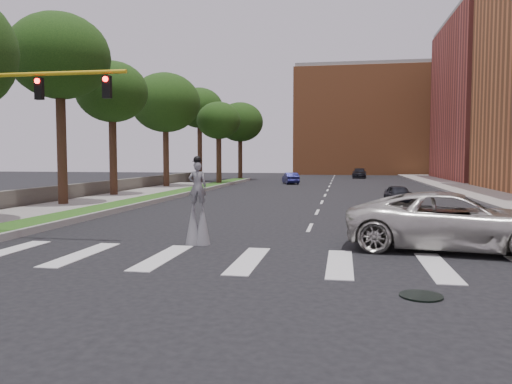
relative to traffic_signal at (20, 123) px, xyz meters
name	(u,v)px	position (x,y,z in m)	size (l,w,h in m)	color
ground_plane	(290,270)	(9.78, -3.00, -4.15)	(160.00, 160.00, 0.00)	black
grass_median	(155,198)	(-1.72, 17.00, -4.03)	(2.00, 60.00, 0.25)	#255317
median_curb	(170,198)	(-0.67, 17.00, -4.01)	(0.20, 60.00, 0.28)	gray
sidewalk_left	(26,214)	(-4.72, 7.00, -4.06)	(4.00, 60.00, 0.18)	gray
sidewalk_right	(502,197)	(22.28, 22.00, -4.06)	(5.00, 90.00, 0.18)	gray
stone_wall	(96,189)	(-7.22, 19.00, -3.60)	(0.50, 56.00, 1.10)	#524E46
manhole	(421,296)	(12.78, -5.00, -4.13)	(0.90, 0.90, 0.04)	black
building_backdrop	(370,123)	(15.78, 75.00, 4.85)	(26.00, 14.00, 18.00)	#C26F3C
traffic_signal	(20,123)	(0.00, 0.00, 0.00)	(5.30, 0.23, 6.20)	black
stilt_performer	(198,210)	(6.32, 0.29, -2.99)	(0.84, 0.57, 2.99)	#382216
suv_crossing	(454,221)	(14.60, 0.70, -3.23)	(3.06, 6.65, 1.85)	beige
car_near	(399,194)	(14.62, 16.78, -3.56)	(1.39, 3.46, 1.18)	black
car_mid	(291,178)	(5.42, 39.11, -3.52)	(1.33, 3.82, 1.26)	#16174F
car_far	(359,173)	(13.41, 56.10, -3.46)	(1.92, 4.72, 1.37)	black
tree_2	(59,57)	(-5.30, 11.38, 4.63)	(5.86, 5.86, 11.34)	#382216
tree_3	(112,93)	(-5.65, 18.77, 3.52)	(5.24, 5.24, 9.97)	#382216
tree_4	(165,103)	(-5.58, 29.78, 3.93)	(6.60, 6.60, 10.93)	#382216
tree_5	(200,109)	(-5.83, 42.08, 4.59)	(5.62, 5.62, 11.21)	#382216
tree_6	(219,121)	(-1.88, 35.72, 2.59)	(4.62, 4.62, 8.79)	#382216
tree_7	(240,122)	(-2.08, 47.86, 3.30)	(5.97, 5.97, 10.03)	#382216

